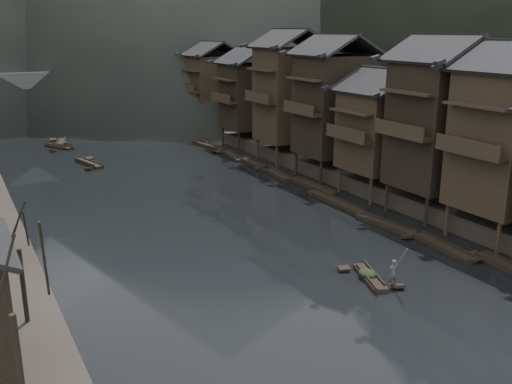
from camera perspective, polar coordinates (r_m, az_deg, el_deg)
water at (r=37.67m, az=4.73°, el=-8.56°), size 300.00×300.00×0.00m
right_bank at (r=88.48m, az=9.73°, el=6.20°), size 40.00×200.00×1.80m
stilt_houses at (r=60.39m, az=8.80°, el=9.51°), size 9.00×67.60×15.91m
moored_sampans at (r=60.85m, az=3.21°, el=1.30°), size 3.14×61.42×0.47m
midriver_boats at (r=84.46m, az=-16.76°, el=4.81°), size 16.28×33.77×0.45m
stone_bridge at (r=102.88m, az=-17.86°, el=9.38°), size 40.00×6.00×9.00m
hero_sampan at (r=37.90m, az=11.34°, el=-8.34°), size 2.27×4.55×0.43m
cargo_heap at (r=37.78m, az=11.11°, el=-7.53°), size 1.00×1.31×0.60m
boatman at (r=36.77m, az=13.56°, el=-7.46°), size 0.62×0.41×1.66m
bamboo_pole at (r=35.95m, az=14.07°, el=-3.51°), size 0.99×2.73×3.63m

